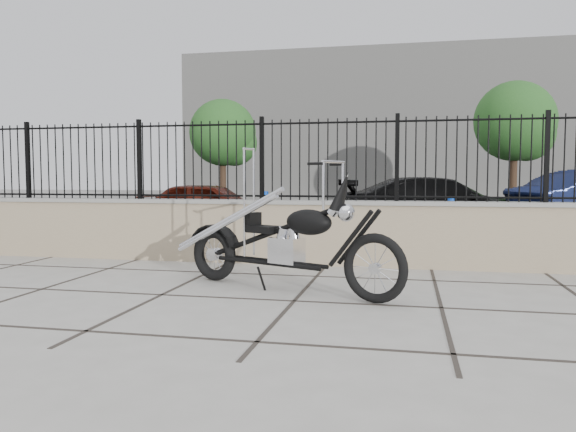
# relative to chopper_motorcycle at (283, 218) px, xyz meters

# --- Properties ---
(ground_plane) EXTENTS (90.00, 90.00, 0.00)m
(ground_plane) POSITION_rel_chopper_motorcycle_xyz_m (0.24, -0.52, -0.84)
(ground_plane) COLOR #99968E
(ground_plane) RESTS_ON ground
(parking_lot) EXTENTS (30.00, 30.00, 0.00)m
(parking_lot) POSITION_rel_chopper_motorcycle_xyz_m (0.24, 11.98, -0.84)
(parking_lot) COLOR black
(parking_lot) RESTS_ON ground
(retaining_wall) EXTENTS (14.00, 0.36, 0.96)m
(retaining_wall) POSITION_rel_chopper_motorcycle_xyz_m (0.24, 1.98, -0.36)
(retaining_wall) COLOR gray
(retaining_wall) RESTS_ON ground_plane
(iron_fence) EXTENTS (14.00, 0.08, 1.20)m
(iron_fence) POSITION_rel_chopper_motorcycle_xyz_m (0.24, 1.98, 0.72)
(iron_fence) COLOR black
(iron_fence) RESTS_ON retaining_wall
(background_building) EXTENTS (22.00, 6.00, 8.00)m
(background_building) POSITION_rel_chopper_motorcycle_xyz_m (0.24, 25.98, 3.16)
(background_building) COLOR beige
(background_building) RESTS_ON ground_plane
(chopper_motorcycle) EXTENTS (2.77, 1.57, 1.68)m
(chopper_motorcycle) POSITION_rel_chopper_motorcycle_xyz_m (0.00, 0.00, 0.00)
(chopper_motorcycle) COLOR black
(chopper_motorcycle) RESTS_ON ground_plane
(car_red) EXTENTS (3.54, 1.49, 1.20)m
(car_red) POSITION_rel_chopper_motorcycle_xyz_m (-3.20, 6.45, -0.24)
(car_red) COLOR #441109
(car_red) RESTS_ON parking_lot
(car_black) EXTENTS (4.77, 2.71, 1.30)m
(car_black) POSITION_rel_chopper_motorcycle_xyz_m (2.11, 6.93, -0.19)
(car_black) COLOR black
(car_black) RESTS_ON parking_lot
(bollard_a) EXTENTS (0.14, 0.14, 1.02)m
(bollard_a) POSITION_rel_chopper_motorcycle_xyz_m (-1.33, 4.42, -0.33)
(bollard_a) COLOR #0A3FA4
(bollard_a) RESTS_ON ground_plane
(bollard_b) EXTENTS (0.14, 0.14, 0.94)m
(bollard_b) POSITION_rel_chopper_motorcycle_xyz_m (2.13, 3.74, -0.37)
(bollard_b) COLOR #0E30D6
(bollard_b) RESTS_ON ground_plane
(tree_left) EXTENTS (2.75, 2.75, 4.65)m
(tree_left) POSITION_rel_chopper_motorcycle_xyz_m (-6.12, 16.07, 2.41)
(tree_left) COLOR #382619
(tree_left) RESTS_ON ground_plane
(tree_right) EXTENTS (2.97, 2.97, 5.01)m
(tree_right) POSITION_rel_chopper_motorcycle_xyz_m (5.27, 16.11, 2.66)
(tree_right) COLOR #382619
(tree_right) RESTS_ON ground_plane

